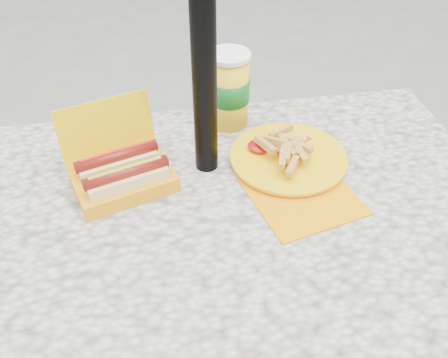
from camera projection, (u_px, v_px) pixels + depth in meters
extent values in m
cube|color=beige|center=(219.00, 223.00, 1.01)|extent=(1.20, 0.80, 0.05)
cylinder|color=black|center=(28.00, 265.00, 1.41)|extent=(0.07, 0.07, 0.70)
cylinder|color=black|center=(362.00, 220.00, 1.55)|extent=(0.07, 0.07, 0.70)
cylinder|color=black|center=(203.00, 12.00, 0.89)|extent=(0.05, 0.05, 2.20)
cube|color=#EFB603|center=(124.00, 181.00, 1.05)|extent=(0.23, 0.18, 0.04)
cube|color=#EFB603|center=(107.00, 130.00, 1.05)|extent=(0.20, 0.10, 0.13)
cube|color=#E2D388|center=(128.00, 182.00, 1.01)|extent=(0.17, 0.09, 0.04)
cylinder|color=maroon|center=(126.00, 173.00, 1.00)|extent=(0.18, 0.08, 0.03)
cylinder|color=#AC981A|center=(125.00, 168.00, 0.99)|extent=(0.15, 0.05, 0.01)
cube|color=#E2D388|center=(118.00, 166.00, 1.05)|extent=(0.17, 0.09, 0.04)
cylinder|color=maroon|center=(117.00, 156.00, 1.04)|extent=(0.18, 0.08, 0.03)
cylinder|color=#9D0D0B|center=(116.00, 152.00, 1.03)|extent=(0.15, 0.05, 0.01)
cube|color=orange|center=(303.00, 196.00, 1.03)|extent=(0.25, 0.25, 0.00)
cylinder|color=#EFB603|center=(288.00, 158.00, 1.12)|extent=(0.25, 0.25, 0.01)
cylinder|color=#EFB603|center=(288.00, 157.00, 1.12)|extent=(0.26, 0.26, 0.01)
cube|color=#C27A27|center=(293.00, 166.00, 1.06)|extent=(0.05, 0.06, 0.02)
cube|color=#C27A27|center=(282.00, 158.00, 1.06)|extent=(0.04, 0.06, 0.02)
cube|color=#C27A27|center=(292.00, 152.00, 1.11)|extent=(0.06, 0.05, 0.01)
cube|color=#C27A27|center=(265.00, 145.00, 1.10)|extent=(0.04, 0.06, 0.02)
cube|color=#C27A27|center=(275.00, 141.00, 1.11)|extent=(0.06, 0.05, 0.02)
cube|color=#C27A27|center=(285.00, 144.00, 1.12)|extent=(0.02, 0.06, 0.02)
cube|color=#C27A27|center=(290.00, 148.00, 1.10)|extent=(0.06, 0.05, 0.01)
cube|color=#C27A27|center=(281.00, 132.00, 1.14)|extent=(0.06, 0.04, 0.02)
cube|color=#C27A27|center=(288.00, 148.00, 1.10)|extent=(0.03, 0.06, 0.02)
cube|color=#C27A27|center=(300.00, 145.00, 1.11)|extent=(0.05, 0.06, 0.01)
cube|color=#C27A27|center=(285.00, 147.00, 1.10)|extent=(0.03, 0.06, 0.01)
cube|color=#C27A27|center=(287.00, 151.00, 1.11)|extent=(0.06, 0.05, 0.01)
cube|color=#C27A27|center=(292.00, 139.00, 1.12)|extent=(0.06, 0.04, 0.01)
cube|color=#C27A27|center=(288.00, 152.00, 1.08)|extent=(0.04, 0.06, 0.02)
cube|color=#C27A27|center=(301.00, 153.00, 1.09)|extent=(0.02, 0.06, 0.02)
ellipsoid|color=#9D0D0B|center=(260.00, 146.00, 1.13)|extent=(0.05, 0.05, 0.02)
cube|color=#B82438|center=(291.00, 145.00, 1.11)|extent=(0.10, 0.05, 0.00)
cylinder|color=yellow|center=(229.00, 92.00, 1.19)|extent=(0.09, 0.09, 0.18)
cylinder|color=#0F5B1B|center=(229.00, 90.00, 1.19)|extent=(0.10, 0.10, 0.06)
cylinder|color=white|center=(229.00, 55.00, 1.13)|extent=(0.10, 0.10, 0.01)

